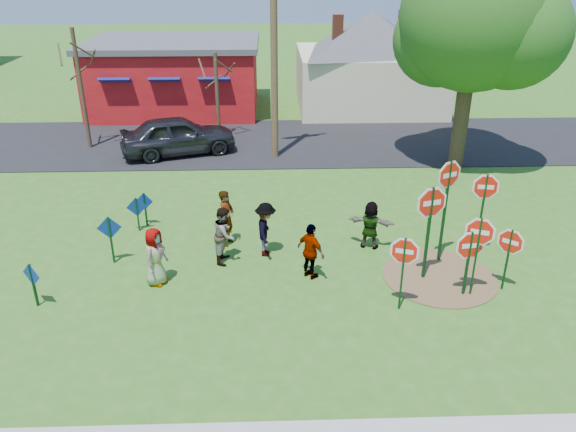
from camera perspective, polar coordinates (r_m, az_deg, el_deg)
The scene contains 27 objects.
ground at distance 16.69m, azimuth -0.84°, elevation -4.69°, with size 120.00×120.00×0.00m, color #2D5F1B.
road at distance 27.25m, azimuth -1.36°, elevation 7.55°, with size 120.00×7.50×0.04m, color black.
dirt_patch at distance 16.52m, azimuth 15.12°, elevation -5.95°, with size 3.20×3.20×0.03m, color brown.
red_building at distance 33.48m, azimuth -11.28°, elevation 13.89°, with size 9.40×7.69×3.90m.
cream_house at distance 33.40m, azimuth 8.29°, elevation 15.76°, with size 9.40×9.40×6.50m.
stop_sign_a at distance 14.17m, azimuth 11.69°, elevation -4.18°, with size 0.93×0.33×2.17m.
stop_sign_b at distance 16.36m, azimuth 15.93°, elevation 2.96°, with size 0.98×0.50×3.27m.
stop_sign_c at distance 15.18m, azimuth 18.81°, elevation -2.28°, with size 0.96×0.41×2.40m.
stop_sign_d at distance 17.10m, azimuth 19.33°, elevation 2.06°, with size 1.02×0.16×2.76m.
stop_sign_e at distance 15.26m, azimuth 17.97°, elevation -3.32°, with size 1.06×0.14×2.02m.
stop_sign_f at distance 15.88m, azimuth 21.62°, elevation -2.82°, with size 0.73×0.64×1.93m.
stop_sign_g at distance 15.44m, azimuth 14.27°, elevation 0.35°, with size 1.15×0.34×2.92m.
blue_diamond_a at distance 15.76m, azimuth -24.53°, elevation -5.94°, with size 0.55×0.36×1.26m.
blue_diamond_b at distance 17.02m, azimuth -17.61°, elevation -1.78°, with size 0.70×0.11×1.50m.
blue_diamond_c at distance 18.85m, azimuth -15.08°, elevation 0.54°, with size 0.65×0.15×1.18m.
blue_diamond_d at distance 19.14m, azimuth -14.33°, elevation 1.06°, with size 0.58×0.17×1.19m.
person_a at distance 15.69m, azimuth -13.34°, elevation -4.04°, with size 0.82×0.53×1.67m, color #3A3E87.
person_b at distance 17.39m, azimuth -6.25°, elevation -0.19°, with size 0.66×0.43×1.80m, color #236C5B.
person_c at distance 16.48m, azimuth -6.44°, elevation -1.89°, with size 0.83×0.65×1.71m, color brown.
person_d at distance 16.71m, azimuth -2.28°, elevation -1.38°, with size 1.09×0.63×1.69m, color #323237.
person_e at distance 15.55m, azimuth 2.33°, elevation -3.62°, with size 0.97×0.40×1.65m, color #4D2D53.
person_f at distance 17.34m, azimuth 8.37°, elevation -0.90°, with size 1.42×0.45×1.53m, color #23572C.
suv at distance 25.75m, azimuth -11.09°, elevation 8.05°, with size 2.03×5.04×1.72m, color #2E2E33.
utility_pole at distance 24.02m, azimuth -1.43°, elevation 17.39°, with size 2.26×0.84×9.55m.
leafy_tree at distance 23.93m, azimuth 18.71°, elevation 17.94°, with size 6.32×5.76×8.98m.
bare_tree_west at distance 27.19m, azimuth -20.49°, elevation 13.52°, with size 1.80×1.80×5.39m.
bare_tree_east at distance 27.40m, azimuth -7.27°, elevation 13.18°, with size 1.80×1.80×4.11m.
Camera 1 is at (-0.25, -14.44, 8.36)m, focal length 35.00 mm.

